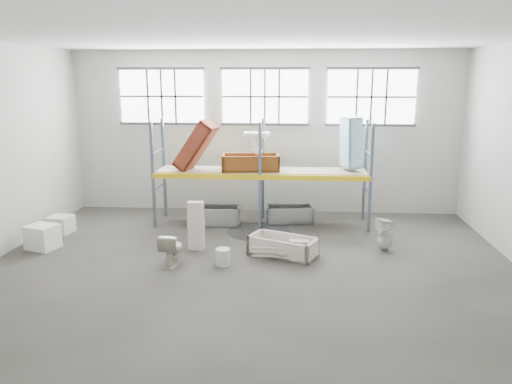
# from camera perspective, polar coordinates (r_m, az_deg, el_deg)

# --- Properties ---
(floor) EXTENTS (12.00, 10.00, 0.10)m
(floor) POSITION_cam_1_polar(r_m,az_deg,el_deg) (11.40, -0.60, -8.81)
(floor) COLOR #4E4A43
(floor) RESTS_ON ground
(ceiling) EXTENTS (12.00, 10.00, 0.10)m
(ceiling) POSITION_cam_1_polar(r_m,az_deg,el_deg) (10.63, -0.67, 17.67)
(ceiling) COLOR silver
(ceiling) RESTS_ON ground
(wall_back) EXTENTS (12.00, 0.10, 5.00)m
(wall_back) POSITION_cam_1_polar(r_m,az_deg,el_deg) (15.72, 1.03, 6.80)
(wall_back) COLOR #ACAB9F
(wall_back) RESTS_ON ground
(wall_front) EXTENTS (12.00, 0.10, 5.00)m
(wall_front) POSITION_cam_1_polar(r_m,az_deg,el_deg) (5.82, -5.11, -3.76)
(wall_front) COLOR #AAAA9E
(wall_front) RESTS_ON ground
(window_left) EXTENTS (2.60, 0.04, 1.60)m
(window_left) POSITION_cam_1_polar(r_m,az_deg,el_deg) (16.05, -10.66, 10.65)
(window_left) COLOR white
(window_left) RESTS_ON wall_back
(window_mid) EXTENTS (2.60, 0.04, 1.60)m
(window_mid) POSITION_cam_1_polar(r_m,az_deg,el_deg) (15.53, 1.02, 10.80)
(window_mid) COLOR white
(window_mid) RESTS_ON wall_back
(window_right) EXTENTS (2.60, 0.04, 1.60)m
(window_right) POSITION_cam_1_polar(r_m,az_deg,el_deg) (15.66, 12.99, 10.49)
(window_right) COLOR white
(window_right) RESTS_ON wall_back
(rack_upright_la) EXTENTS (0.08, 0.08, 3.00)m
(rack_upright_la) POSITION_cam_1_polar(r_m,az_deg,el_deg) (14.27, -11.65, 1.85)
(rack_upright_la) COLOR slate
(rack_upright_la) RESTS_ON floor
(rack_upright_lb) EXTENTS (0.08, 0.08, 3.00)m
(rack_upright_lb) POSITION_cam_1_polar(r_m,az_deg,el_deg) (15.40, -10.43, 2.71)
(rack_upright_lb) COLOR slate
(rack_upright_lb) RESTS_ON floor
(rack_upright_ma) EXTENTS (0.08, 0.08, 3.00)m
(rack_upright_ma) POSITION_cam_1_polar(r_m,az_deg,el_deg) (13.74, 0.46, 1.70)
(rack_upright_ma) COLOR slate
(rack_upright_ma) RESTS_ON floor
(rack_upright_mb) EXTENTS (0.08, 0.08, 3.00)m
(rack_upright_mb) POSITION_cam_1_polar(r_m,az_deg,el_deg) (14.92, 0.79, 2.59)
(rack_upright_mb) COLOR slate
(rack_upright_mb) RESTS_ON floor
(rack_upright_ra) EXTENTS (0.08, 0.08, 3.00)m
(rack_upright_ra) POSITION_cam_1_polar(r_m,az_deg,el_deg) (13.86, 12.93, 1.47)
(rack_upright_ra) COLOR slate
(rack_upright_ra) RESTS_ON floor
(rack_upright_rb) EXTENTS (0.08, 0.08, 3.00)m
(rack_upright_rb) POSITION_cam_1_polar(r_m,az_deg,el_deg) (15.03, 12.29, 2.37)
(rack_upright_rb) COLOR slate
(rack_upright_rb) RESTS_ON floor
(rack_beam_front) EXTENTS (6.00, 0.10, 0.14)m
(rack_beam_front) POSITION_cam_1_polar(r_m,az_deg,el_deg) (13.74, 0.46, 1.70)
(rack_beam_front) COLOR yellow
(rack_beam_front) RESTS_ON floor
(rack_beam_back) EXTENTS (6.00, 0.10, 0.14)m
(rack_beam_back) POSITION_cam_1_polar(r_m,az_deg,el_deg) (14.92, 0.79, 2.59)
(rack_beam_back) COLOR yellow
(rack_beam_back) RESTS_ON floor
(shelf_deck) EXTENTS (5.90, 1.10, 0.03)m
(shelf_deck) POSITION_cam_1_polar(r_m,az_deg,el_deg) (14.32, 0.63, 2.48)
(shelf_deck) COLOR gray
(shelf_deck) RESTS_ON floor
(wet_patch) EXTENTS (1.80, 1.80, 0.00)m
(wet_patch) POSITION_cam_1_polar(r_m,az_deg,el_deg) (13.92, 0.39, -4.52)
(wet_patch) COLOR black
(wet_patch) RESTS_ON floor
(bathtub_beige) EXTENTS (1.75, 1.33, 0.47)m
(bathtub_beige) POSITION_cam_1_polar(r_m,az_deg,el_deg) (12.03, 3.09, -6.21)
(bathtub_beige) COLOR beige
(bathtub_beige) RESTS_ON floor
(cistern_spare) EXTENTS (0.45, 0.22, 0.42)m
(cistern_spare) POSITION_cam_1_polar(r_m,az_deg,el_deg) (11.72, 4.96, -6.52)
(cistern_spare) COLOR #C3ACA0
(cistern_spare) RESTS_ON bathtub_beige
(sink_in_tub) EXTENTS (0.48, 0.48, 0.16)m
(sink_in_tub) POSITION_cam_1_polar(r_m,az_deg,el_deg) (11.78, 3.03, -7.00)
(sink_in_tub) COLOR beige
(sink_in_tub) RESTS_ON bathtub_beige
(toilet_beige) EXTENTS (0.49, 0.78, 0.75)m
(toilet_beige) POSITION_cam_1_polar(r_m,az_deg,el_deg) (11.59, -9.58, -6.39)
(toilet_beige) COLOR beige
(toilet_beige) RESTS_ON floor
(cistern_tall) EXTENTS (0.40, 0.27, 1.21)m
(cistern_tall) POSITION_cam_1_polar(r_m,az_deg,el_deg) (12.46, -6.83, -3.82)
(cistern_tall) COLOR beige
(cistern_tall) RESTS_ON floor
(toilet_white) EXTENTS (0.49, 0.49, 0.82)m
(toilet_white) POSITION_cam_1_polar(r_m,az_deg,el_deg) (12.75, 14.46, -4.66)
(toilet_white) COLOR white
(toilet_white) RESTS_ON floor
(steel_tub_left) EXTENTS (1.53, 0.80, 0.54)m
(steel_tub_left) POSITION_cam_1_polar(r_m,az_deg,el_deg) (14.53, -4.78, -2.70)
(steel_tub_left) COLOR #AAADB0
(steel_tub_left) RESTS_ON floor
(steel_tub_right) EXTENTS (1.41, 0.78, 0.49)m
(steel_tub_right) POSITION_cam_1_polar(r_m,az_deg,el_deg) (14.75, 3.83, -2.55)
(steel_tub_right) COLOR #AFB2B7
(steel_tub_right) RESTS_ON floor
(rust_tub_flat) EXTENTS (1.69, 0.92, 0.45)m
(rust_tub_flat) POSITION_cam_1_polar(r_m,az_deg,el_deg) (14.19, -0.62, 3.37)
(rust_tub_flat) COLOR brown
(rust_tub_flat) RESTS_ON shelf_deck
(rust_tub_tilted) EXTENTS (1.33, 0.91, 1.49)m
(rust_tub_tilted) POSITION_cam_1_polar(r_m,az_deg,el_deg) (14.24, -6.84, 5.25)
(rust_tub_tilted) COLOR maroon
(rust_tub_tilted) RESTS_ON shelf_deck
(sink_on_shelf) EXTENTS (0.74, 0.58, 0.64)m
(sink_on_shelf) POSITION_cam_1_polar(r_m,az_deg,el_deg) (14.10, 0.07, 4.44)
(sink_on_shelf) COLOR silver
(sink_on_shelf) RESTS_ON rust_tub_flat
(blue_tub_upright) EXTENTS (0.64, 0.77, 1.43)m
(blue_tub_upright) POSITION_cam_1_polar(r_m,az_deg,el_deg) (14.34, 10.73, 5.57)
(blue_tub_upright) COLOR #A6DBF6
(blue_tub_upright) RESTS_ON shelf_deck
(bucket) EXTENTS (0.39, 0.39, 0.38)m
(bucket) POSITION_cam_1_polar(r_m,az_deg,el_deg) (11.49, -3.78, -7.38)
(bucket) COLOR silver
(bucket) RESTS_ON floor
(carton_near) EXTENTS (0.84, 0.77, 0.60)m
(carton_near) POSITION_cam_1_polar(r_m,az_deg,el_deg) (13.59, -23.12, -4.72)
(carton_near) COLOR white
(carton_near) RESTS_ON floor
(carton_far) EXTENTS (0.64, 0.64, 0.47)m
(carton_far) POSITION_cam_1_polar(r_m,az_deg,el_deg) (14.75, -21.31, -3.47)
(carton_far) COLOR silver
(carton_far) RESTS_ON floor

